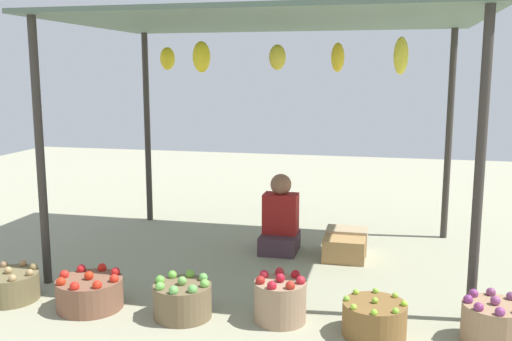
% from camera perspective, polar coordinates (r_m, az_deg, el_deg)
% --- Properties ---
extents(ground_plane, '(14.00, 14.00, 0.00)m').
position_cam_1_polar(ground_plane, '(5.66, 1.32, -8.54)').
color(ground_plane, '#99987E').
extents(market_stall_structure, '(3.71, 2.48, 2.26)m').
position_cam_1_polar(market_stall_structure, '(5.39, 1.37, 13.24)').
color(market_stall_structure, '#38332D').
rests_on(market_stall_structure, ground).
extents(vendor_person, '(0.36, 0.44, 0.78)m').
position_cam_1_polar(vendor_person, '(5.78, 2.41, -5.09)').
color(vendor_person, '#442F39').
rests_on(vendor_person, ground).
extents(basket_potatoes, '(0.45, 0.45, 0.27)m').
position_cam_1_polar(basket_potatoes, '(5.02, -23.18, -10.42)').
color(basket_potatoes, brown).
rests_on(basket_potatoes, ground).
extents(basket_red_tomatoes, '(0.50, 0.50, 0.29)m').
position_cam_1_polar(basket_red_tomatoes, '(4.65, -16.10, -11.51)').
color(basket_red_tomatoes, brown).
rests_on(basket_red_tomatoes, ground).
extents(basket_green_apples, '(0.43, 0.43, 0.31)m').
position_cam_1_polar(basket_green_apples, '(4.35, -7.27, -12.52)').
color(basket_green_apples, brown).
rests_on(basket_green_apples, ground).
extents(basket_red_apples, '(0.38, 0.38, 0.36)m').
position_cam_1_polar(basket_red_apples, '(4.25, 2.40, -12.66)').
color(basket_red_apples, '#9B7C60').
rests_on(basket_red_apples, ground).
extents(basket_limes, '(0.43, 0.43, 0.27)m').
position_cam_1_polar(basket_limes, '(4.13, 11.60, -14.14)').
color(basket_limes, brown).
rests_on(basket_limes, ground).
extents(basket_purple_onions, '(0.41, 0.41, 0.33)m').
position_cam_1_polar(basket_purple_onions, '(4.22, 22.42, -13.75)').
color(basket_purple_onions, '#9C7959').
rests_on(basket_purple_onions, ground).
extents(wooden_crate_near_vendor, '(0.40, 0.27, 0.24)m').
position_cam_1_polar(wooden_crate_near_vendor, '(5.85, 8.94, -6.82)').
color(wooden_crate_near_vendor, tan).
rests_on(wooden_crate_near_vendor, ground).
extents(wooden_crate_stacked_rear, '(0.39, 0.34, 0.22)m').
position_cam_1_polar(wooden_crate_stacked_rear, '(5.62, 8.70, -7.65)').
color(wooden_crate_stacked_rear, '#A67C49').
rests_on(wooden_crate_stacked_rear, ground).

